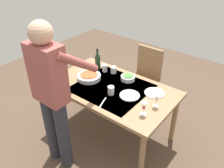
# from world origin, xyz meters

# --- Properties ---
(ground_plane) EXTENTS (6.00, 6.00, 0.00)m
(ground_plane) POSITION_xyz_m (0.00, 0.00, 0.00)
(ground_plane) COLOR brown
(dining_table) EXTENTS (1.52, 0.90, 0.73)m
(dining_table) POSITION_xyz_m (0.00, 0.00, 0.65)
(dining_table) COLOR #93704C
(dining_table) RESTS_ON ground_plane
(chair_near) EXTENTS (0.40, 0.40, 0.91)m
(chair_near) POSITION_xyz_m (0.02, -0.83, 0.53)
(chair_near) COLOR brown
(chair_near) RESTS_ON ground_plane
(person_server) EXTENTS (0.42, 0.61, 1.69)m
(person_server) POSITION_xyz_m (0.20, 0.71, 0.96)
(person_server) COLOR #2D2D38
(person_server) RESTS_ON ground_plane
(wine_bottle) EXTENTS (0.07, 0.07, 0.30)m
(wine_bottle) POSITION_xyz_m (0.44, -0.25, 0.84)
(wine_bottle) COLOR black
(wine_bottle) RESTS_ON dining_table
(wine_glass_left) EXTENTS (0.07, 0.07, 0.15)m
(wine_glass_left) POSITION_xyz_m (-0.59, -0.00, 0.83)
(wine_glass_left) COLOR white
(wine_glass_left) RESTS_ON dining_table
(wine_glass_right) EXTENTS (0.07, 0.07, 0.15)m
(wine_glass_right) POSITION_xyz_m (-0.56, 0.19, 0.83)
(wine_glass_right) COLOR white
(wine_glass_right) RESTS_ON dining_table
(water_cup_near_left) EXTENTS (0.07, 0.07, 0.10)m
(water_cup_near_left) POSITION_xyz_m (0.32, -0.25, 0.77)
(water_cup_near_left) COLOR silver
(water_cup_near_left) RESTS_ON dining_table
(water_cup_near_right) EXTENTS (0.08, 0.08, 0.09)m
(water_cup_near_right) POSITION_xyz_m (0.20, -0.29, 0.77)
(water_cup_near_right) COLOR silver
(water_cup_near_right) RESTS_ON dining_table
(water_cup_far_left) EXTENTS (0.08, 0.08, 0.10)m
(water_cup_far_left) POSITION_xyz_m (-0.07, 0.11, 0.78)
(water_cup_far_left) COLOR silver
(water_cup_far_left) RESTS_ON dining_table
(water_cup_far_right) EXTENTS (0.08, 0.08, 0.11)m
(water_cup_far_right) POSITION_xyz_m (0.59, 0.29, 0.78)
(water_cup_far_right) COLOR silver
(water_cup_far_right) RESTS_ON dining_table
(serving_bowl_pasta) EXTENTS (0.30, 0.30, 0.07)m
(serving_bowl_pasta) POSITION_xyz_m (0.36, 0.02, 0.76)
(serving_bowl_pasta) COLOR silver
(serving_bowl_pasta) RESTS_ON dining_table
(side_bowl_salad) EXTENTS (0.18, 0.18, 0.07)m
(side_bowl_salad) POSITION_xyz_m (-0.05, -0.26, 0.76)
(side_bowl_salad) COLOR silver
(side_bowl_salad) RESTS_ON dining_table
(dinner_plate_near) EXTENTS (0.23, 0.23, 0.01)m
(dinner_plate_near) POSITION_xyz_m (-0.27, 0.01, 0.73)
(dinner_plate_near) COLOR silver
(dinner_plate_near) RESTS_ON dining_table
(dinner_plate_far) EXTENTS (0.23, 0.23, 0.01)m
(dinner_plate_far) POSITION_xyz_m (-0.47, -0.20, 0.73)
(dinner_plate_far) COLOR silver
(dinner_plate_far) RESTS_ON dining_table
(table_knife) EXTENTS (0.08, 0.19, 0.00)m
(table_knife) POSITION_xyz_m (-0.11, 0.30, 0.73)
(table_knife) COLOR silver
(table_knife) RESTS_ON dining_table
(table_fork) EXTENTS (0.07, 0.18, 0.00)m
(table_fork) POSITION_xyz_m (0.60, -0.13, 0.73)
(table_fork) COLOR silver
(table_fork) RESTS_ON dining_table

